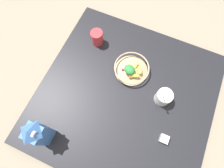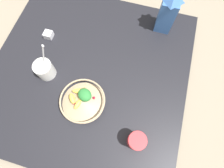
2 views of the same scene
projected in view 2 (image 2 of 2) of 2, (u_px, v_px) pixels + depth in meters
The scene contains 7 objects.
ground_plane at pixel (90, 74), 1.07m from camera, with size 6.00×6.00×0.00m, color gray.
countertop at pixel (89, 72), 1.05m from camera, with size 1.16×1.16×0.04m.
fruit_bowl at pixel (83, 101), 0.93m from camera, with size 0.24×0.24×0.09m.
milk_carton at pixel (168, 12), 1.02m from camera, with size 0.10×0.10×0.27m.
yogurt_tub at pixel (44, 69), 0.98m from camera, with size 0.12×0.10×0.24m.
drinking_cup at pixel (136, 141), 0.84m from camera, with size 0.09×0.09×0.11m.
spice_jar at pixel (49, 35), 1.10m from camera, with size 0.05×0.05×0.04m.
Camera 2 is at (0.37, 0.25, 0.99)m, focal length 28.00 mm.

